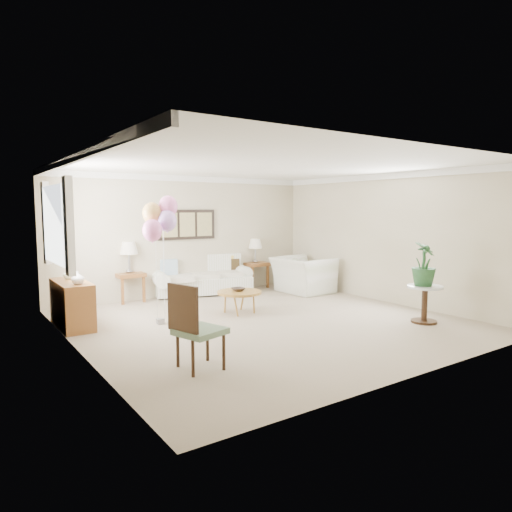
% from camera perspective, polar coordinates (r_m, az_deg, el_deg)
% --- Properties ---
extents(ground_plane, '(6.00, 6.00, 0.00)m').
position_cam_1_polar(ground_plane, '(7.75, 1.27, -8.21)').
color(ground_plane, tan).
extents(room_shell, '(6.04, 6.04, 2.60)m').
position_cam_1_polar(room_shell, '(7.54, 0.20, 3.90)').
color(room_shell, beige).
rests_on(room_shell, ground).
extents(wall_art_triptych, '(1.35, 0.06, 0.65)m').
position_cam_1_polar(wall_art_triptych, '(10.08, -8.62, 3.90)').
color(wall_art_triptych, black).
rests_on(wall_art_triptych, ground).
extents(sofa, '(2.52, 1.34, 0.86)m').
position_cam_1_polar(sofa, '(10.27, -6.84, -2.83)').
color(sofa, white).
rests_on(sofa, ground).
extents(end_table_left, '(0.55, 0.50, 0.60)m').
position_cam_1_polar(end_table_left, '(9.63, -15.52, -2.60)').
color(end_table_left, '#915F27').
rests_on(end_table_left, ground).
extents(end_table_right, '(0.56, 0.51, 0.61)m').
position_cam_1_polar(end_table_right, '(10.99, -0.09, -1.31)').
color(end_table_right, '#915F27').
rests_on(end_table_right, ground).
extents(lamp_left, '(0.36, 0.36, 0.63)m').
position_cam_1_polar(lamp_left, '(9.57, -15.62, 0.84)').
color(lamp_left, gray).
rests_on(lamp_left, end_table_left).
extents(lamp_right, '(0.32, 0.32, 0.57)m').
position_cam_1_polar(lamp_right, '(10.93, -0.09, 1.45)').
color(lamp_right, gray).
rests_on(lamp_right, end_table_right).
extents(coffee_table, '(0.80, 0.80, 0.41)m').
position_cam_1_polar(coffee_table, '(8.30, -2.10, -4.63)').
color(coffee_table, '#A57834').
rests_on(coffee_table, ground).
extents(decor_bowl, '(0.25, 0.25, 0.06)m').
position_cam_1_polar(decor_bowl, '(8.31, -2.23, -4.19)').
color(decor_bowl, '#2F251E').
rests_on(decor_bowl, coffee_table).
extents(armchair, '(1.10, 1.25, 0.79)m').
position_cam_1_polar(armchair, '(10.42, 5.89, -2.37)').
color(armchair, white).
rests_on(armchair, ground).
extents(side_table, '(0.58, 0.58, 0.62)m').
position_cam_1_polar(side_table, '(8.10, 20.35, -4.57)').
color(side_table, silver).
rests_on(side_table, ground).
extents(potted_plant, '(0.52, 0.52, 0.72)m').
position_cam_1_polar(potted_plant, '(8.02, 20.24, -0.94)').
color(potted_plant, '#244B25').
rests_on(potted_plant, side_table).
extents(accent_chair, '(0.62, 0.62, 1.03)m').
position_cam_1_polar(accent_chair, '(5.44, -7.71, -8.59)').
color(accent_chair, slate).
rests_on(accent_chair, ground).
extents(credenza, '(0.46, 1.20, 0.74)m').
position_cam_1_polar(credenza, '(7.92, -22.01, -5.60)').
color(credenza, '#915F27').
rests_on(credenza, ground).
extents(vase_white, '(0.24, 0.24, 0.20)m').
position_cam_1_polar(vase_white, '(7.50, -21.39, -2.54)').
color(vase_white, silver).
rests_on(vase_white, credenza).
extents(vase_sage, '(0.22, 0.22, 0.19)m').
position_cam_1_polar(vase_sage, '(8.08, -22.36, -2.05)').
color(vase_sage, '#A5B298').
rests_on(vase_sage, credenza).
extents(balloon_cluster, '(0.67, 0.54, 2.11)m').
position_cam_1_polar(balloon_cluster, '(7.57, -11.91, 4.61)').
color(balloon_cluster, gray).
rests_on(balloon_cluster, ground).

